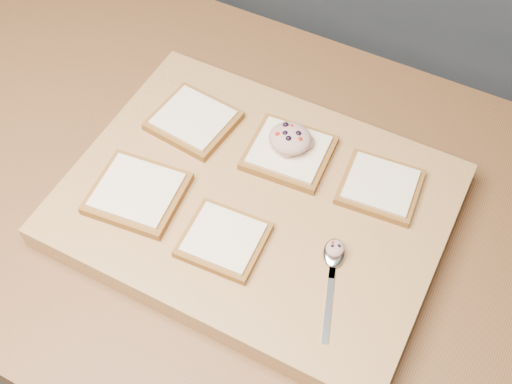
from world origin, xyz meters
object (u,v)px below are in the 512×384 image
(bread_far_center, at_px, (289,152))
(spoon, at_px, (333,260))
(cutting_board, at_px, (256,205))
(tuna_salad_dollop, at_px, (290,138))

(bread_far_center, height_order, spoon, bread_far_center)
(cutting_board, relative_size, bread_far_center, 4.17)
(cutting_board, bearing_deg, tuna_salad_dollop, 86.05)
(cutting_board, xyz_separation_m, spoon, (0.15, -0.05, 0.03))
(spoon, bearing_deg, bread_far_center, 134.02)
(bread_far_center, xyz_separation_m, spoon, (0.14, -0.14, -0.00))
(cutting_board, distance_m, bread_far_center, 0.10)
(tuna_salad_dollop, bearing_deg, spoon, -46.84)
(bread_far_center, xyz_separation_m, tuna_salad_dollop, (-0.00, 0.01, 0.02))
(tuna_salad_dollop, xyz_separation_m, spoon, (0.14, -0.15, -0.03))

